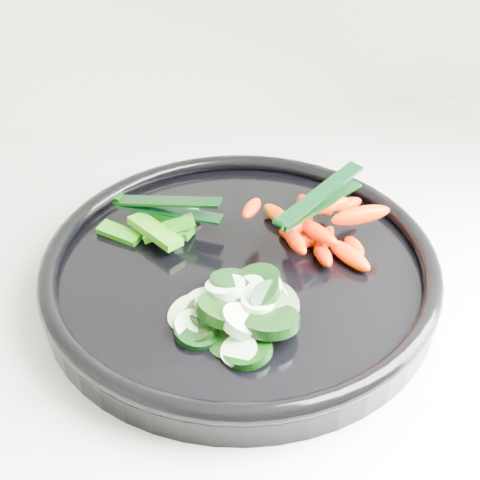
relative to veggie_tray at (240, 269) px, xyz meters
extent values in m
cube|color=white|center=(0.38, 0.05, -0.50)|extent=(2.00, 0.60, 0.90)
cylinder|color=black|center=(0.00, 0.00, -0.01)|extent=(0.45, 0.45, 0.02)
torus|color=black|center=(0.00, 0.00, 0.01)|extent=(0.46, 0.46, 0.02)
cylinder|color=black|center=(-0.02, -0.10, 0.01)|extent=(0.06, 0.06, 0.03)
cylinder|color=#DCF1C1|center=(-0.02, -0.11, 0.01)|extent=(0.04, 0.04, 0.02)
cylinder|color=black|center=(-0.04, -0.07, 0.01)|extent=(0.04, 0.04, 0.03)
cylinder|color=#D8F4C3|center=(-0.04, -0.07, 0.01)|extent=(0.03, 0.03, 0.02)
cylinder|color=black|center=(-0.04, -0.07, 0.01)|extent=(0.04, 0.05, 0.02)
cylinder|color=#D8F9C7|center=(-0.05, -0.08, 0.01)|extent=(0.04, 0.04, 0.02)
cylinder|color=black|center=(-0.01, -0.11, 0.01)|extent=(0.06, 0.06, 0.02)
cylinder|color=beige|center=(-0.01, -0.10, 0.01)|extent=(0.04, 0.04, 0.02)
cylinder|color=black|center=(-0.03, -0.06, 0.01)|extent=(0.05, 0.05, 0.02)
cylinder|color=beige|center=(-0.04, -0.05, 0.01)|extent=(0.04, 0.04, 0.02)
cylinder|color=black|center=(-0.05, -0.08, 0.01)|extent=(0.05, 0.05, 0.02)
cylinder|color=beige|center=(-0.05, -0.08, 0.01)|extent=(0.04, 0.04, 0.01)
cylinder|color=black|center=(-0.05, -0.08, 0.01)|extent=(0.04, 0.04, 0.02)
cylinder|color=beige|center=(-0.05, -0.06, 0.01)|extent=(0.05, 0.05, 0.02)
cylinder|color=black|center=(0.00, -0.06, 0.02)|extent=(0.06, 0.06, 0.03)
cylinder|color=beige|center=(0.01, -0.05, 0.02)|extent=(0.05, 0.05, 0.02)
cylinder|color=black|center=(-0.01, -0.04, 0.02)|extent=(0.05, 0.05, 0.02)
cylinder|color=beige|center=(-0.02, -0.05, 0.02)|extent=(0.04, 0.04, 0.02)
cylinder|color=black|center=(-0.03, -0.07, 0.02)|extent=(0.05, 0.05, 0.03)
cylinder|color=beige|center=(-0.01, -0.09, 0.02)|extent=(0.05, 0.05, 0.03)
cylinder|color=black|center=(0.02, -0.07, 0.02)|extent=(0.06, 0.06, 0.03)
cylinder|color=beige|center=(0.01, -0.07, 0.02)|extent=(0.05, 0.05, 0.03)
cylinder|color=black|center=(0.01, -0.05, 0.02)|extent=(0.05, 0.05, 0.02)
cylinder|color=beige|center=(0.00, -0.05, 0.02)|extent=(0.04, 0.04, 0.02)
cylinder|color=black|center=(0.01, -0.09, 0.02)|extent=(0.05, 0.05, 0.02)
cylinder|color=beige|center=(0.00, -0.07, 0.02)|extent=(0.04, 0.04, 0.01)
ellipsoid|color=#EA4400|center=(0.08, 0.01, 0.01)|extent=(0.04, 0.04, 0.02)
ellipsoid|color=#F95300|center=(0.10, -0.01, 0.01)|extent=(0.04, 0.05, 0.02)
ellipsoid|color=red|center=(0.06, 0.03, 0.01)|extent=(0.04, 0.04, 0.02)
ellipsoid|color=#FF3F00|center=(0.11, 0.00, 0.01)|extent=(0.02, 0.04, 0.02)
ellipsoid|color=#E63000|center=(0.08, -0.01, 0.01)|extent=(0.02, 0.04, 0.02)
ellipsoid|color=#E83900|center=(0.08, 0.02, 0.01)|extent=(0.05, 0.03, 0.02)
ellipsoid|color=red|center=(0.08, 0.08, 0.01)|extent=(0.02, 0.05, 0.02)
ellipsoid|color=#DF4800|center=(0.05, 0.06, 0.01)|extent=(0.04, 0.05, 0.02)
ellipsoid|color=#F10D00|center=(0.05, 0.00, 0.03)|extent=(0.02, 0.05, 0.02)
ellipsoid|color=red|center=(0.10, 0.05, 0.03)|extent=(0.02, 0.05, 0.02)
ellipsoid|color=red|center=(0.06, 0.04, 0.03)|extent=(0.02, 0.04, 0.02)
ellipsoid|color=#DC4400|center=(0.08, 0.01, 0.03)|extent=(0.04, 0.05, 0.02)
ellipsoid|color=#F10D00|center=(0.06, 0.03, 0.03)|extent=(0.05, 0.05, 0.03)
ellipsoid|color=red|center=(0.12, 0.05, 0.03)|extent=(0.04, 0.03, 0.02)
ellipsoid|color=#DC5600|center=(0.09, 0.03, 0.04)|extent=(0.04, 0.02, 0.02)
ellipsoid|color=#E62D00|center=(0.02, 0.04, 0.04)|extent=(0.03, 0.04, 0.02)
ellipsoid|color=#F43200|center=(0.12, 0.01, 0.04)|extent=(0.06, 0.02, 0.03)
cube|color=#0A6D0A|center=(-0.06, 0.07, 0.01)|extent=(0.03, 0.06, 0.02)
cube|color=#126B0A|center=(-0.06, 0.06, 0.01)|extent=(0.03, 0.05, 0.02)
cube|color=#116409|center=(-0.04, 0.10, 0.01)|extent=(0.03, 0.05, 0.02)
cube|color=#09660D|center=(-0.06, 0.06, 0.01)|extent=(0.05, 0.04, 0.02)
cube|color=#14700A|center=(-0.07, 0.08, 0.01)|extent=(0.06, 0.04, 0.02)
cube|color=#25710A|center=(-0.11, 0.06, 0.01)|extent=(0.05, 0.04, 0.01)
cube|color=#0A6A0F|center=(-0.08, 0.07, 0.01)|extent=(0.03, 0.06, 0.02)
cube|color=#1A6409|center=(-0.06, 0.05, 0.02)|extent=(0.05, 0.02, 0.02)
cube|color=#206809|center=(-0.08, 0.05, 0.02)|extent=(0.05, 0.06, 0.01)
cylinder|color=black|center=(0.04, 0.00, 0.05)|extent=(0.01, 0.01, 0.01)
cube|color=black|center=(0.08, 0.03, 0.05)|extent=(0.10, 0.08, 0.00)
cube|color=black|center=(0.08, 0.03, 0.06)|extent=(0.10, 0.08, 0.02)
cylinder|color=black|center=(-0.11, 0.10, 0.03)|extent=(0.01, 0.01, 0.01)
cube|color=black|center=(-0.06, 0.07, 0.02)|extent=(0.11, 0.06, 0.00)
cube|color=black|center=(-0.06, 0.07, 0.04)|extent=(0.11, 0.06, 0.02)
camera|label=1|loc=(-0.08, -0.48, 0.41)|focal=50.00mm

